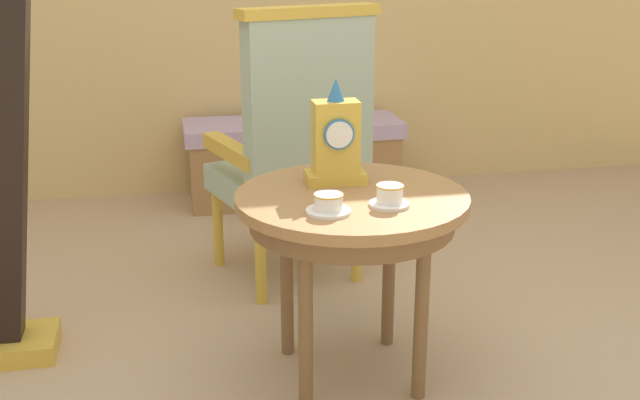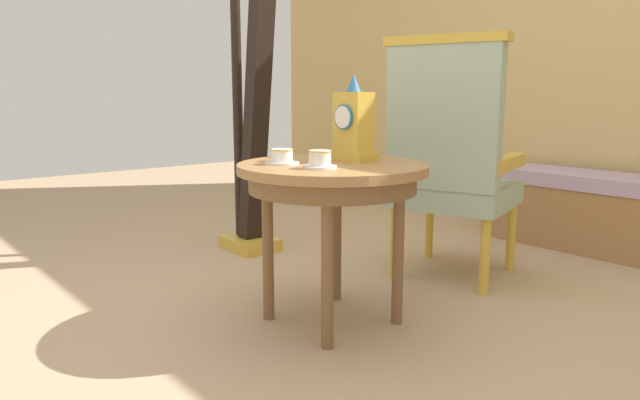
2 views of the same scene
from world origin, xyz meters
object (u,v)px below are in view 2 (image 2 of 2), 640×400
(teacup_left, at_px, (282,157))
(mantel_clock, at_px, (353,126))
(teacup_right, at_px, (320,160))
(side_table, at_px, (333,183))
(harp, at_px, (251,120))
(window_bench, at_px, (590,211))
(armchair, at_px, (450,158))

(teacup_left, relative_size, mantel_clock, 0.39)
(teacup_right, bearing_deg, side_table, 121.93)
(harp, relative_size, window_bench, 1.57)
(teacup_left, distance_m, armchair, 0.93)
(teacup_left, xyz_separation_m, teacup_right, (0.19, 0.03, 0.00))
(teacup_right, relative_size, armchair, 0.11)
(armchair, xyz_separation_m, window_bench, (0.17, 1.09, -0.37))
(armchair, bearing_deg, window_bench, 81.36)
(teacup_left, distance_m, mantel_clock, 0.32)
(side_table, xyz_separation_m, armchair, (-0.05, 0.77, 0.04))
(teacup_right, xyz_separation_m, mantel_clock, (-0.11, 0.26, 0.11))
(teacup_right, height_order, mantel_clock, mantel_clock)
(armchair, distance_m, harp, 1.14)
(armchair, distance_m, window_bench, 1.17)
(mantel_clock, distance_m, window_bench, 1.83)
(teacup_left, bearing_deg, mantel_clock, 73.91)
(teacup_left, relative_size, harp, 0.07)
(mantel_clock, height_order, window_bench, mantel_clock)
(harp, bearing_deg, mantel_clock, -11.98)
(mantel_clock, relative_size, armchair, 0.29)
(teacup_right, relative_size, harp, 0.07)
(teacup_right, bearing_deg, harp, 157.60)
(teacup_right, height_order, window_bench, teacup_right)
(armchair, height_order, harp, harp)
(mantel_clock, xyz_separation_m, armchair, (-0.02, 0.64, -0.17))
(side_table, height_order, window_bench, side_table)
(side_table, xyz_separation_m, teacup_left, (-0.11, -0.16, 0.10))
(teacup_left, height_order, harp, harp)
(harp, distance_m, window_bench, 2.01)
(teacup_left, distance_m, harp, 1.12)
(teacup_left, height_order, window_bench, teacup_left)
(armchair, bearing_deg, teacup_right, -81.94)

